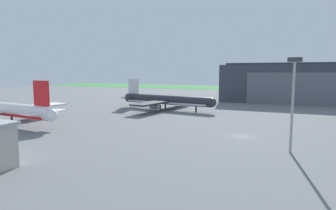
# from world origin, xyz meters

# --- Properties ---
(ground_plane) EXTENTS (440.00, 440.00, 0.00)m
(ground_plane) POSITION_xyz_m (0.00, 0.00, 0.00)
(ground_plane) COLOR slate
(grass_field_strip) EXTENTS (440.00, 56.00, 0.08)m
(grass_field_strip) POSITION_xyz_m (0.00, 182.89, 0.04)
(grass_field_strip) COLOR #36873B
(grass_field_strip) RESTS_ON ground_plane
(airliner_far_left) EXTENTS (39.43, 35.60, 11.42)m
(airliner_far_left) POSITION_xyz_m (-33.55, 34.40, 3.60)
(airliner_far_left) COLOR #282B33
(airliner_far_left) RESTS_ON ground_plane
(airliner_near_left) EXTENTS (45.39, 39.51, 12.25)m
(airliner_near_left) POSITION_xyz_m (-64.36, -9.80, 4.01)
(airliner_near_left) COLOR silver
(airliner_near_left) RESTS_ON ground_plane
(apron_light_mast) EXTENTS (2.40, 0.50, 16.92)m
(apron_light_mast) POSITION_xyz_m (9.83, -9.39, 10.05)
(apron_light_mast) COLOR #99999E
(apron_light_mast) RESTS_ON ground_plane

